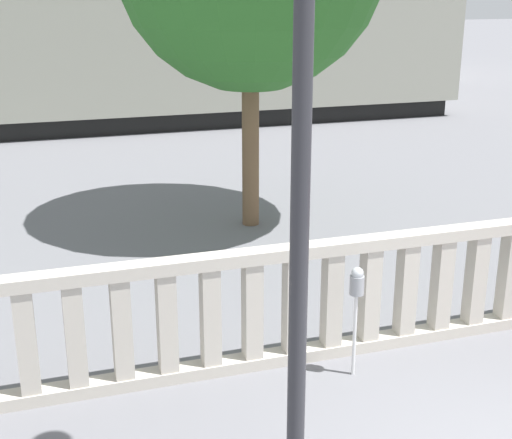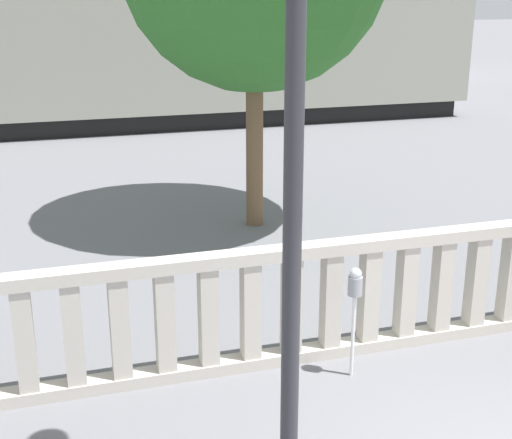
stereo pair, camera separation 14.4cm
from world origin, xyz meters
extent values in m
cube|color=#BCB5A8|center=(0.00, 2.94, 0.07)|extent=(12.88, 0.24, 0.14)
cube|color=#BCB5A8|center=(0.00, 2.94, 1.35)|extent=(12.88, 0.24, 0.14)
cube|color=#BCB5A8|center=(-4.09, 2.94, 0.71)|extent=(0.20, 0.20, 1.14)
cube|color=#BCB5A8|center=(-3.61, 2.94, 0.71)|extent=(0.20, 0.20, 1.14)
cube|color=#BCB5A8|center=(-3.12, 2.94, 0.71)|extent=(0.20, 0.20, 1.14)
cube|color=#BCB5A8|center=(-2.64, 2.94, 0.71)|extent=(0.20, 0.20, 1.14)
cube|color=#BCB5A8|center=(-2.16, 2.94, 0.71)|extent=(0.20, 0.20, 1.14)
cube|color=#BCB5A8|center=(-1.68, 2.94, 0.71)|extent=(0.20, 0.20, 1.14)
cube|color=#BCB5A8|center=(-1.20, 2.94, 0.71)|extent=(0.20, 0.20, 1.14)
cube|color=#BCB5A8|center=(-0.72, 2.94, 0.71)|extent=(0.20, 0.20, 1.14)
cube|color=#BCB5A8|center=(-0.24, 2.94, 0.71)|extent=(0.20, 0.20, 1.14)
cube|color=#BCB5A8|center=(0.24, 2.94, 0.71)|extent=(0.20, 0.20, 1.14)
cube|color=#BCB5A8|center=(0.72, 2.94, 0.71)|extent=(0.20, 0.20, 1.14)
cube|color=#BCB5A8|center=(1.20, 2.94, 0.71)|extent=(0.20, 0.20, 1.14)
cube|color=#BCB5A8|center=(1.68, 2.94, 0.71)|extent=(0.20, 0.20, 1.14)
cylinder|color=#2D2D33|center=(-1.97, 0.82, 2.90)|extent=(0.15, 0.15, 5.39)
cylinder|color=silver|center=(-0.66, 2.44, 0.49)|extent=(0.04, 0.04, 0.98)
cylinder|color=gray|center=(-0.66, 2.44, 1.08)|extent=(0.16, 0.16, 0.21)
sphere|color=#B2B7BC|center=(-0.66, 2.44, 1.22)|extent=(0.13, 0.13, 0.13)
cube|color=black|center=(-4.76, 17.92, 0.28)|extent=(28.55, 2.17, 0.55)
cylinder|color=brown|center=(-0.15, 7.87, 1.48)|extent=(0.30, 0.30, 2.97)
camera|label=1|loc=(-3.86, -3.93, 4.13)|focal=50.00mm
camera|label=2|loc=(-3.72, -3.97, 4.13)|focal=50.00mm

